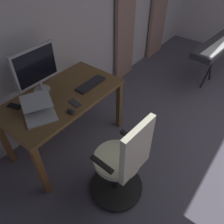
{
  "coord_description": "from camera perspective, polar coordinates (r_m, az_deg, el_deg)",
  "views": [
    {
      "loc": [
        2.51,
        -0.7,
        2.19
      ],
      "look_at": [
        1.24,
        -1.69,
        0.75
      ],
      "focal_mm": 35.05,
      "sensor_mm": 36.0,
      "label": 1
    }
  ],
  "objects": [
    {
      "name": "back_room_partition",
      "position": [
        3.41,
        -2.0,
        25.82
      ],
      "size": [
        5.43,
        0.1,
        2.52
      ],
      "primitive_type": "cube",
      "color": "silver",
      "rests_on": "ground"
    },
    {
      "name": "curtain_right_panel",
      "position": [
        3.68,
        3.57,
        24.0
      ],
      "size": [
        0.46,
        0.06,
        2.16
      ],
      "primitive_type": "cube",
      "color": "tan",
      "rests_on": "ground"
    },
    {
      "name": "desk",
      "position": [
        2.5,
        -12.72,
        2.46
      ],
      "size": [
        1.34,
        0.72,
        0.76
      ],
      "color": "brown",
      "rests_on": "ground"
    },
    {
      "name": "office_chair",
      "position": [
        2.08,
        2.78,
        -13.57
      ],
      "size": [
        0.56,
        0.56,
        1.07
      ],
      "rotation": [
        0.0,
        0.0,
        3.09
      ],
      "color": "black",
      "rests_on": "ground"
    },
    {
      "name": "computer_monitor",
      "position": [
        2.43,
        -19.16,
        10.91
      ],
      "size": [
        0.51,
        0.18,
        0.5
      ],
      "color": "#B7BCC1",
      "rests_on": "desk"
    },
    {
      "name": "computer_keyboard",
      "position": [
        2.54,
        -5.54,
        7.31
      ],
      "size": [
        0.38,
        0.13,
        0.02
      ],
      "primitive_type": "cube",
      "color": "#232328",
      "rests_on": "desk"
    },
    {
      "name": "laptop",
      "position": [
        2.2,
        -18.44,
        0.18
      ],
      "size": [
        0.4,
        0.42,
        0.16
      ],
      "rotation": [
        0.0,
        0.0,
        -0.46
      ],
      "color": "#B7BCC1",
      "rests_on": "desk"
    },
    {
      "name": "computer_mouse",
      "position": [
        2.18,
        -10.65,
        0.16
      ],
      "size": [
        0.06,
        0.1,
        0.04
      ],
      "primitive_type": "ellipsoid",
      "color": "#232328",
      "rests_on": "desk"
    },
    {
      "name": "cell_phone_by_monitor",
      "position": [
        2.3,
        -9.71,
        2.34
      ],
      "size": [
        0.09,
        0.15,
        0.01
      ],
      "primitive_type": "cube",
      "rotation": [
        0.0,
        0.0,
        -0.13
      ],
      "color": "#333338",
      "rests_on": "desk"
    },
    {
      "name": "cell_phone_face_up",
      "position": [
        2.44,
        -24.13,
        1.42
      ],
      "size": [
        0.11,
        0.16,
        0.01
      ],
      "primitive_type": "cube",
      "rotation": [
        0.0,
        0.0,
        0.33
      ],
      "color": "black",
      "rests_on": "desk"
    },
    {
      "name": "piano_keyboard",
      "position": [
        3.91,
        25.88,
        15.29
      ],
      "size": [
        1.26,
        0.42,
        0.78
      ],
      "rotation": [
        0.0,
        0.0,
        -0.08
      ],
      "color": "black",
      "rests_on": "ground"
    }
  ]
}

